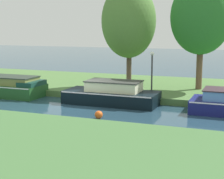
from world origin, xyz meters
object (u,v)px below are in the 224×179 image
object	(u,v)px
willow_tree_left	(129,21)
channel_buoy	(99,115)
mooring_post_far	(90,87)
forest_barge	(7,87)
lamp_post	(152,68)
willow_tree_centre	(201,17)
black_narrowboat	(112,94)
mooring_post_near	(10,83)

from	to	relation	value
willow_tree_left	channel_buoy	bearing A→B (deg)	-82.30
mooring_post_far	channel_buoy	xyz separation A→B (m)	(2.65, -4.85, -0.53)
forest_barge	channel_buoy	distance (m)	9.10
lamp_post	channel_buoy	world-z (taller)	lamp_post
willow_tree_left	lamp_post	distance (m)	4.56
mooring_post_far	willow_tree_left	bearing A→B (deg)	63.38
lamp_post	willow_tree_centre	bearing A→B (deg)	50.58
black_narrowboat	willow_tree_left	bearing A→B (deg)	95.30
lamp_post	channel_buoy	distance (m)	5.93
forest_barge	lamp_post	bearing A→B (deg)	10.53
lamp_post	mooring_post_far	xyz separation A→B (m)	(-3.99, -0.59, -1.39)
channel_buoy	willow_tree_centre	bearing A→B (deg)	65.71
black_narrowboat	channel_buoy	xyz separation A→B (m)	(0.68, -3.65, -0.39)
mooring_post_far	mooring_post_near	bearing A→B (deg)	180.00
mooring_post_far	lamp_post	bearing A→B (deg)	8.48
mooring_post_near	willow_tree_centre	bearing A→B (deg)	15.74
lamp_post	mooring_post_near	world-z (taller)	lamp_post
mooring_post_near	channel_buoy	distance (m)	10.27
forest_barge	black_narrowboat	xyz separation A→B (m)	(7.65, 0.00, -0.01)
black_narrowboat	lamp_post	size ratio (longest dim) A/B	2.10
black_narrowboat	willow_tree_left	distance (m)	6.23
willow_tree_left	willow_tree_centre	bearing A→B (deg)	5.64
mooring_post_near	lamp_post	bearing A→B (deg)	3.28
mooring_post_far	forest_barge	bearing A→B (deg)	-168.04
willow_tree_centre	mooring_post_near	distance (m)	14.14
forest_barge	willow_tree_left	bearing A→B (deg)	30.93
mooring_post_near	forest_barge	bearing A→B (deg)	-59.57
black_narrowboat	channel_buoy	distance (m)	3.73
channel_buoy	mooring_post_far	bearing A→B (deg)	118.69
willow_tree_left	mooring_post_near	xyz separation A→B (m)	(-7.96, -3.14, -4.38)
mooring_post_far	channel_buoy	bearing A→B (deg)	-61.31
forest_barge	willow_tree_centre	bearing A→B (deg)	21.66
black_narrowboat	willow_tree_centre	distance (m)	8.11
mooring_post_near	black_narrowboat	bearing A→B (deg)	-8.18
forest_barge	black_narrowboat	size ratio (longest dim) A/B	0.95
willow_tree_centre	mooring_post_far	world-z (taller)	willow_tree_centre
black_narrowboat	willow_tree_left	xyz separation A→B (m)	(-0.40, 4.34, 4.45)
willow_tree_centre	lamp_post	distance (m)	5.05
willow_tree_left	channel_buoy	distance (m)	9.41
lamp_post	mooring_post_far	distance (m)	4.27
forest_barge	lamp_post	size ratio (longest dim) A/B	1.99
forest_barge	mooring_post_near	world-z (taller)	forest_barge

